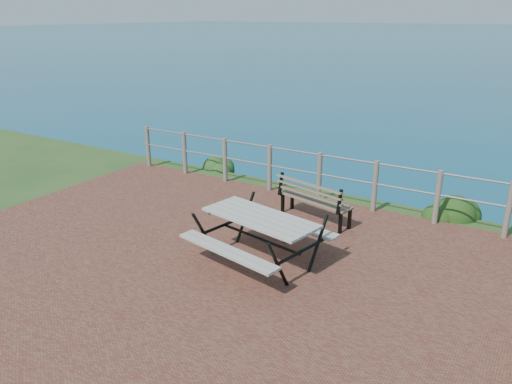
# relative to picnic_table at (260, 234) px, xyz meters

# --- Properties ---
(ground) EXTENTS (10.00, 7.00, 0.12)m
(ground) POSITION_rel_picnic_table_xyz_m (-0.36, -0.43, -0.48)
(ground) COLOR brown
(ground) RESTS_ON ground
(safety_railing) EXTENTS (9.40, 0.10, 1.00)m
(safety_railing) POSITION_rel_picnic_table_xyz_m (-0.36, 2.92, 0.09)
(safety_railing) COLOR #6B5B4C
(safety_railing) RESTS_ON ground
(picnic_table) EXTENTS (1.89, 1.53, 0.75)m
(picnic_table) POSITION_rel_picnic_table_xyz_m (0.00, 0.00, 0.00)
(picnic_table) COLOR gray
(picnic_table) RESTS_ON ground
(park_bench) EXTENTS (1.49, 0.70, 0.82)m
(park_bench) POSITION_rel_picnic_table_xyz_m (0.03, 1.91, 0.06)
(park_bench) COLOR brown
(park_bench) RESTS_ON ground
(shrub_lip_west) EXTENTS (0.75, 0.75, 0.48)m
(shrub_lip_west) POSITION_rel_picnic_table_xyz_m (-3.38, 3.76, -0.48)
(shrub_lip_west) COLOR #20491B
(shrub_lip_west) RESTS_ON ground
(shrub_lip_east) EXTENTS (0.83, 0.83, 0.60)m
(shrub_lip_east) POSITION_rel_picnic_table_xyz_m (2.06, 3.49, -0.48)
(shrub_lip_east) COLOR #173B12
(shrub_lip_east) RESTS_ON ground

